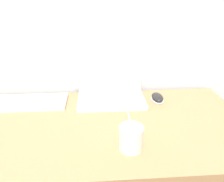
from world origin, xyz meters
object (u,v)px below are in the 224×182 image
at_px(drink_cup, 131,137).
at_px(computer_mouse, 157,98).
at_px(external_keyboard, 29,102).
at_px(laptop, 111,87).

relative_size(drink_cup, computer_mouse, 1.66).
relative_size(drink_cup, external_keyboard, 0.46).
xyz_separation_m(laptop, external_keyboard, (-0.43, -0.06, -0.05)).
bearing_deg(laptop, drink_cup, -83.85).
height_order(computer_mouse, external_keyboard, computer_mouse).
bearing_deg(external_keyboard, drink_cup, -38.73).
bearing_deg(computer_mouse, external_keyboard, -179.96).
xyz_separation_m(laptop, computer_mouse, (0.25, -0.06, -0.05)).
height_order(drink_cup, computer_mouse, drink_cup).
bearing_deg(drink_cup, laptop, 96.15).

